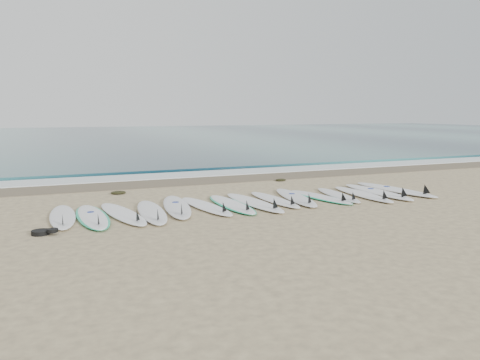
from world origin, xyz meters
name	(u,v)px	position (x,y,z in m)	size (l,w,h in m)	color
ground	(253,204)	(0.00, 0.00, 0.00)	(120.00, 120.00, 0.00)	tan
ocean	(101,137)	(0.00, 32.50, 0.01)	(120.00, 55.00, 0.03)	#24545C
wet_sand_band	(201,180)	(0.00, 4.10, 0.01)	(120.00, 1.80, 0.01)	brown
foam_band	(189,175)	(0.00, 5.50, 0.02)	(120.00, 1.40, 0.04)	silver
wave_crest	(177,169)	(0.00, 7.00, 0.05)	(120.00, 1.00, 0.10)	#24545C
surfboard_0	(62,216)	(-4.32, 0.01, 0.06)	(0.58, 2.50, 0.32)	white
surfboard_1	(92,216)	(-3.75, -0.20, 0.05)	(0.71, 2.59, 0.33)	white
surfboard_2	(123,214)	(-3.12, -0.22, 0.06)	(0.95, 2.68, 0.34)	white
surfboard_3	(152,212)	(-2.51, -0.27, 0.06)	(0.75, 2.67, 0.34)	white
surfboard_4	(177,206)	(-1.87, 0.07, 0.06)	(1.01, 2.84, 0.36)	silver
surfboard_5	(207,206)	(-1.22, -0.12, 0.05)	(0.82, 2.53, 0.32)	white
surfboard_6	(232,204)	(-0.58, -0.10, 0.05)	(0.63, 2.52, 0.32)	white
surfboard_7	(255,202)	(-0.02, -0.17, 0.06)	(0.75, 2.74, 0.35)	white
surfboard_8	(275,200)	(0.61, 0.01, 0.05)	(0.57, 2.41, 0.31)	white
surfboard_9	(296,197)	(1.23, 0.06, 0.06)	(1.02, 2.75, 0.34)	silver
surfboard_10	(321,197)	(1.87, -0.07, 0.04)	(0.90, 2.38, 0.30)	white
surfboard_11	(339,195)	(2.43, -0.05, 0.05)	(0.80, 2.35, 0.29)	silver
surfboard_12	(364,194)	(3.09, -0.22, 0.06)	(0.69, 2.61, 0.33)	white
surfboard_13	(379,192)	(3.68, -0.11, 0.06)	(0.63, 2.82, 0.36)	white
surfboard_14	(396,189)	(4.38, 0.01, 0.06)	(0.89, 2.95, 0.37)	white
seaweed_near	(118,193)	(-2.82, 2.61, 0.04)	(0.41, 0.32, 0.08)	black
seaweed_far	(281,180)	(2.35, 3.05, 0.03)	(0.36, 0.28, 0.07)	black
leash_coil	(43,232)	(-4.69, -1.18, 0.05)	(0.46, 0.36, 0.11)	black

